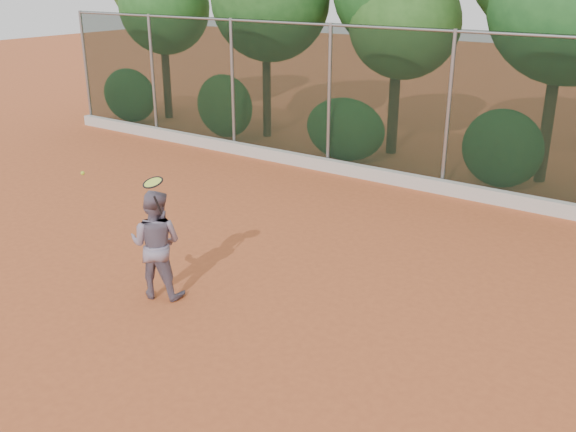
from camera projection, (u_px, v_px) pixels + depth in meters
The scene contains 6 objects.
ground at pixel (247, 319), 9.03m from camera, with size 80.00×80.00×0.00m, color #BC582C.
concrete_curb at pixel (439, 186), 14.19m from camera, with size 24.00×0.20×0.30m, color beige.
tennis_player at pixel (156, 244), 9.44m from camera, with size 0.81×0.63×1.66m, color slate.
chainlink_fence at pixel (449, 108), 13.73m from camera, with size 24.09×0.09×3.50m.
tennis_racket at pixel (153, 185), 8.80m from camera, with size 0.34×0.33×0.56m.
tennis_ball_in_flight at pixel (83, 173), 10.83m from camera, with size 0.07×0.07×0.07m.
Camera 1 is at (5.02, -6.16, 4.56)m, focal length 40.00 mm.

